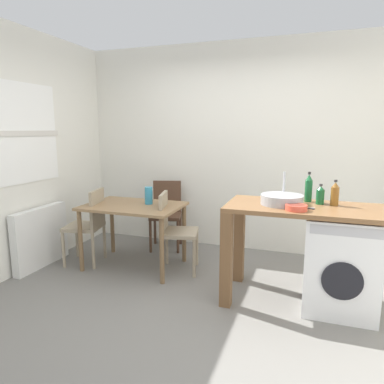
{
  "coord_description": "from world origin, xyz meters",
  "views": [
    {
      "loc": [
        0.93,
        -2.82,
        1.59
      ],
      "look_at": [
        -0.2,
        0.45,
        0.97
      ],
      "focal_mm": 32.56,
      "sensor_mm": 36.0,
      "label": 1
    }
  ],
  "objects": [
    {
      "name": "radiator",
      "position": [
        -2.02,
        0.3,
        0.35
      ],
      "size": [
        0.1,
        0.8,
        0.7
      ],
      "primitive_type": "cube",
      "color": "white",
      "rests_on": "ground_plane"
    },
    {
      "name": "sink_basin",
      "position": [
        0.69,
        0.37,
        0.97
      ],
      "size": [
        0.38,
        0.38,
        0.09
      ],
      "primitive_type": "cylinder",
      "color": "#9EA0A5",
      "rests_on": "kitchen_counter"
    },
    {
      "name": "wall_window_side",
      "position": [
        -2.15,
        0.0,
        1.35
      ],
      "size": [
        0.12,
        3.8,
        2.7
      ],
      "color": "silver",
      "rests_on": "ground_plane"
    },
    {
      "name": "chair_spare_by_wall",
      "position": [
        -0.9,
        1.42,
        0.51
      ],
      "size": [
        0.49,
        0.49,
        0.9
      ],
      "rotation": [
        0.0,
        0.0,
        3.42
      ],
      "color": "#4C3323",
      "rests_on": "ground_plane"
    },
    {
      "name": "washing_machine",
      "position": [
        1.22,
        0.37,
        0.43
      ],
      "size": [
        0.6,
        0.61,
        0.86
      ],
      "color": "white",
      "rests_on": "ground_plane"
    },
    {
      "name": "chair_opposite",
      "position": [
        -0.5,
        0.68,
        0.51
      ],
      "size": [
        0.48,
        0.48,
        0.9
      ],
      "rotation": [
        0.0,
        0.0,
        -1.33
      ],
      "color": "gray",
      "rests_on": "ground_plane"
    },
    {
      "name": "bottle_tall_green",
      "position": [
        0.92,
        0.58,
        1.05
      ],
      "size": [
        0.07,
        0.07,
        0.28
      ],
      "color": "#19592D",
      "rests_on": "kitchen_counter"
    },
    {
      "name": "vase",
      "position": [
        -0.83,
        0.75,
        0.84
      ],
      "size": [
        0.09,
        0.09,
        0.2
      ],
      "primitive_type": "cylinder",
      "color": "teal",
      "rests_on": "dining_table"
    },
    {
      "name": "bottle_squat_brown",
      "position": [
        1.02,
        0.5,
        1.0
      ],
      "size": [
        0.07,
        0.07,
        0.19
      ],
      "color": "#19592D",
      "rests_on": "kitchen_counter"
    },
    {
      "name": "scissors",
      "position": [
        0.91,
        0.27,
        0.92
      ],
      "size": [
        0.15,
        0.06,
        0.01
      ],
      "color": "#B2B2B7",
      "rests_on": "kitchen_counter"
    },
    {
      "name": "chair_person_seat",
      "position": [
        -1.53,
        0.57,
        0.51
      ],
      "size": [
        0.48,
        0.48,
        0.9
      ],
      "rotation": [
        0.0,
        0.0,
        1.79
      ],
      "color": "gray",
      "rests_on": "ground_plane"
    },
    {
      "name": "wall_back",
      "position": [
        0.0,
        1.75,
        1.35
      ],
      "size": [
        4.6,
        0.1,
        2.7
      ],
      "primitive_type": "cube",
      "color": "silver",
      "rests_on": "ground_plane"
    },
    {
      "name": "kitchen_counter",
      "position": [
        0.75,
        0.37,
        0.76
      ],
      "size": [
        1.5,
        0.68,
        0.92
      ],
      "color": "brown",
      "rests_on": "ground_plane"
    },
    {
      "name": "bottle_clear_small",
      "position": [
        1.14,
        0.48,
        1.02
      ],
      "size": [
        0.07,
        0.07,
        0.23
      ],
      "color": "brown",
      "rests_on": "kitchen_counter"
    },
    {
      "name": "ground_plane",
      "position": [
        0.0,
        0.0,
        0.0
      ],
      "size": [
        5.46,
        5.46,
        0.0
      ],
      "primitive_type": "plane",
      "color": "slate"
    },
    {
      "name": "mixing_bowl",
      "position": [
        0.83,
        0.17,
        0.95
      ],
      "size": [
        0.18,
        0.18,
        0.05
      ],
      "color": "#D84C38",
      "rests_on": "kitchen_counter"
    },
    {
      "name": "tap",
      "position": [
        0.69,
        0.55,
        1.06
      ],
      "size": [
        0.02,
        0.02,
        0.28
      ],
      "primitive_type": "cylinder",
      "color": "#B2B2B7",
      "rests_on": "kitchen_counter"
    },
    {
      "name": "dining_table",
      "position": [
        -0.98,
        0.65,
        0.64
      ],
      "size": [
        1.1,
        0.76,
        0.74
      ],
      "color": "olive",
      "rests_on": "ground_plane"
    }
  ]
}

